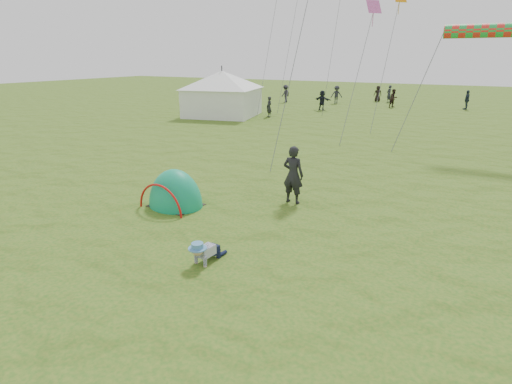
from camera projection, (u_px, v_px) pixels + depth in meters
The scene contains 14 objects.
ground at pixel (207, 259), 9.51m from camera, with size 140.00×140.00×0.00m, color #245B17.
crawling_toddler at pixel (204, 251), 9.27m from camera, with size 0.55×0.78×0.60m, color black, non-canonical shape.
popup_tent at pixel (176, 205), 12.94m from camera, with size 1.86×1.54×2.41m, color #127E7B.
standing_adult at pixel (293, 175), 12.89m from camera, with size 0.70×0.46×1.91m, color black.
event_marquee at pixel (222, 92), 31.91m from camera, with size 5.49×5.49×3.77m, color white, non-canonical shape.
crowd_person_0 at pixel (269, 107), 31.55m from camera, with size 0.58×0.38×1.59m, color #242429.
crowd_person_3 at pixel (337, 95), 40.73m from camera, with size 1.14×0.66×1.77m, color #25252C.
crowd_person_4 at pixel (378, 94), 42.60m from camera, with size 0.80×0.52×1.63m, color black.
crowd_person_5 at pixel (322, 100), 35.50m from camera, with size 1.61×0.51×1.74m, color black.
crowd_person_7 at pixel (394, 98), 37.56m from camera, with size 0.82×0.64×1.68m, color black.
crowd_person_8 at pixel (467, 100), 36.06m from camera, with size 1.01×0.42×1.72m, color #243041.
crowd_person_9 at pixel (285, 94), 41.70m from camera, with size 1.15×0.66×1.79m, color #26252D.
crowd_person_12 at pixel (389, 94), 41.65m from camera, with size 0.64×0.42×1.75m, color #252731.
diamond_kite_5 at pixel (374, 7), 23.40m from camera, with size 0.87×0.87×0.00m, color #DB5AAD.
Camera 1 is at (5.09, -6.88, 4.59)m, focal length 28.00 mm.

